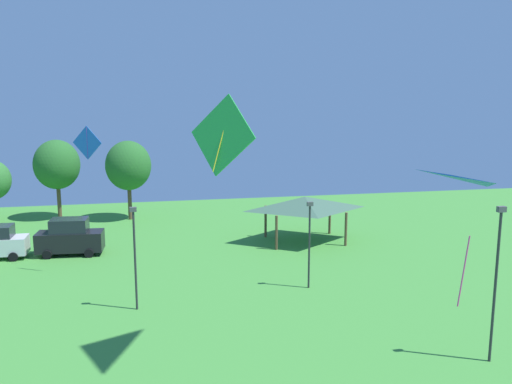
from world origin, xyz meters
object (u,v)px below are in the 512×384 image
object	(u,v)px
kite_flying_5	(87,143)
park_pavilion	(305,203)
light_post_1	(496,277)
treeline_tree_3	(128,166)
light_post_2	(135,252)
parked_car_second_from_left	(70,237)
light_post_0	(309,239)
kite_flying_7	(484,215)
kite_flying_8	(222,135)
treeline_tree_2	(57,165)

from	to	relation	value
kite_flying_5	park_pavilion	xyz separation A→B (m)	(15.57, 5.35, -5.45)
light_post_1	treeline_tree_3	size ratio (longest dim) A/B	0.94
light_post_2	parked_car_second_from_left	bearing A→B (deg)	113.12
light_post_0	light_post_2	bearing A→B (deg)	-172.32
parked_car_second_from_left	park_pavilion	size ratio (longest dim) A/B	0.67
kite_flying_7	kite_flying_8	distance (m)	10.59
park_pavilion	light_post_1	world-z (taller)	light_post_1
park_pavilion	treeline_tree_2	bearing A→B (deg)	148.55
kite_flying_7	kite_flying_5	bearing A→B (deg)	127.75
light_post_2	park_pavilion	bearing A→B (deg)	42.06
kite_flying_8	treeline_tree_3	distance (m)	39.29
kite_flying_7	light_post_2	size ratio (longest dim) A/B	0.61
parked_car_second_from_left	kite_flying_7	bearing A→B (deg)	-51.13
park_pavilion	light_post_0	bearing A→B (deg)	-105.07
treeline_tree_3	kite_flying_5	bearing A→B (deg)	-96.62
treeline_tree_3	light_post_2	bearing A→B (deg)	-87.67
kite_flying_5	light_post_2	size ratio (longest dim) A/B	0.37
parked_car_second_from_left	light_post_2	distance (m)	12.49
parked_car_second_from_left	kite_flying_5	bearing A→B (deg)	-63.89
park_pavilion	treeline_tree_3	size ratio (longest dim) A/B	0.97
light_post_1	treeline_tree_2	xyz separation A→B (m)	(-22.51, 32.88, 1.23)
kite_flying_8	kite_flying_7	bearing A→B (deg)	22.83
light_post_1	light_post_2	size ratio (longest dim) A/B	1.22
kite_flying_7	treeline_tree_3	xyz separation A→B (m)	(-12.71, 34.82, -2.44)
kite_flying_5	kite_flying_7	distance (m)	23.82
kite_flying_5	light_post_2	xyz separation A→B (m)	(2.76, -6.21, -5.32)
parked_car_second_from_left	park_pavilion	bearing A→B (deg)	4.71
light_post_2	treeline_tree_3	world-z (taller)	treeline_tree_3
park_pavilion	light_post_1	size ratio (longest dim) A/B	1.03
parked_car_second_from_left	treeline_tree_2	bearing A→B (deg)	105.56
kite_flying_5	light_post_0	xyz separation A→B (m)	(12.82, -4.85, -5.51)
kite_flying_7	parked_car_second_from_left	world-z (taller)	kite_flying_7
kite_flying_8	park_pavilion	distance (m)	30.85
kite_flying_7	parked_car_second_from_left	xyz separation A→B (m)	(-16.65, 23.97, -6.17)
treeline_tree_3	parked_car_second_from_left	bearing A→B (deg)	-109.97
parked_car_second_from_left	treeline_tree_3	world-z (taller)	treeline_tree_3
kite_flying_8	treeline_tree_2	bearing A→B (deg)	103.70
kite_flying_8	parked_car_second_from_left	xyz separation A→B (m)	(-7.31, 27.90, -9.23)
kite_flying_5	kite_flying_7	xyz separation A→B (m)	(14.57, -18.82, -1.06)
light_post_1	treeline_tree_2	bearing A→B (deg)	124.40
kite_flying_7	parked_car_second_from_left	size ratio (longest dim) A/B	0.72
light_post_0	park_pavilion	bearing A→B (deg)	74.93
parked_car_second_from_left	light_post_0	distance (m)	18.03
kite_flying_5	treeline_tree_3	distance (m)	16.49
kite_flying_8	treeline_tree_3	world-z (taller)	kite_flying_8
treeline_tree_2	park_pavilion	bearing A→B (deg)	-31.45
treeline_tree_2	kite_flying_8	bearing A→B (deg)	-76.30
park_pavilion	light_post_0	world-z (taller)	light_post_0
parked_car_second_from_left	treeline_tree_2	distance (m)	13.36
kite_flying_8	light_post_2	world-z (taller)	kite_flying_8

